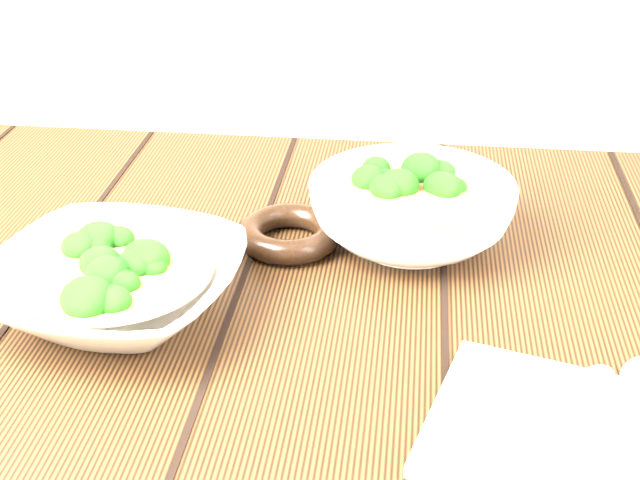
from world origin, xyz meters
TOP-DOWN VIEW (x-y plane):
  - table at (0.00, 0.00)m, footprint 1.20×0.80m
  - soup_bowl_front at (-0.13, -0.05)m, footprint 0.26×0.26m
  - soup_bowl_back at (0.14, 0.12)m, footprint 0.29×0.29m
  - trivet at (0.02, 0.10)m, footprint 0.13×0.13m
  - napkin at (0.27, -0.18)m, footprint 0.24×0.22m
  - spoon_left at (0.28, -0.15)m, footprint 0.11×0.15m
  - spoon_right at (0.32, -0.13)m, footprint 0.10×0.15m

SIDE VIEW (x-z plane):
  - table at x=0.00m, z-range 0.26..1.01m
  - napkin at x=0.27m, z-range 0.75..0.76m
  - trivet at x=0.02m, z-range 0.75..0.78m
  - spoon_left at x=0.28m, z-range 0.76..0.77m
  - spoon_right at x=0.32m, z-range 0.76..0.77m
  - soup_bowl_front at x=-0.13m, z-range 0.75..0.81m
  - soup_bowl_back at x=0.14m, z-range 0.75..0.83m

